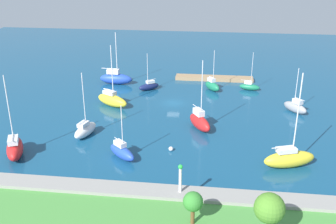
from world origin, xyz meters
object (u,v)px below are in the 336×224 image
harbor_beacon (180,176)px  sailboat_yellow_far_south (112,100)px  sailboat_yellow_near_pier (289,158)px  mooring_buoy_white (171,149)px  sailboat_gray_mid_basin (295,107)px  pier_dock (214,78)px  sailboat_red_off_beacon (200,121)px  sailboat_white_east_end (85,130)px  sailboat_red_along_channel (15,148)px  sailboat_blue_outer_mooring (116,78)px  sailboat_navy_lone_north (149,86)px  sailboat_green_lone_south (212,86)px  sailboat_green_by_breakwater (249,86)px  park_tree_center (193,202)px  park_tree_west (269,208)px  sailboat_blue_west_end (122,152)px

harbor_beacon → sailboat_yellow_far_south: (16.74, -31.15, -2.40)m
sailboat_yellow_near_pier → mooring_buoy_white: (17.32, -2.74, -1.02)m
sailboat_gray_mid_basin → mooring_buoy_white: size_ratio=12.40×
pier_dock → sailboat_red_off_beacon: bearing=86.2°
sailboat_white_east_end → mooring_buoy_white: 15.36m
sailboat_red_along_channel → sailboat_blue_outer_mooring: size_ratio=1.05×
sailboat_red_along_channel → sailboat_white_east_end: size_ratio=1.16×
harbor_beacon → sailboat_white_east_end: (17.65, -17.10, -2.65)m
harbor_beacon → sailboat_red_along_channel: sailboat_red_along_channel is taller
sailboat_yellow_far_south → sailboat_red_off_beacon: 20.05m
mooring_buoy_white → sailboat_red_off_beacon: bearing=-114.4°
pier_dock → sailboat_red_along_channel: sailboat_red_along_channel is taller
sailboat_navy_lone_north → sailboat_red_off_beacon: bearing=83.1°
sailboat_yellow_far_south → sailboat_gray_mid_basin: bearing=31.2°
sailboat_white_east_end → sailboat_yellow_far_south: (-0.92, -14.05, 0.25)m
sailboat_yellow_near_pier → sailboat_green_lone_south: 34.82m
mooring_buoy_white → sailboat_navy_lone_north: bearing=-73.6°
pier_dock → mooring_buoy_white: (5.95, 38.01, -0.06)m
sailboat_green_by_breakwater → sailboat_blue_outer_mooring: (30.78, -0.55, 0.60)m
sailboat_green_by_breakwater → sailboat_blue_outer_mooring: 30.79m
sailboat_gray_mid_basin → sailboat_blue_outer_mooring: (38.65, -13.01, 0.31)m
sailboat_yellow_near_pier → sailboat_yellow_far_south: size_ratio=1.13×
park_tree_center → mooring_buoy_white: bearing=-76.1°
sailboat_green_by_breakwater → park_tree_west: bearing=-79.1°
sailboat_blue_west_end → sailboat_red_off_beacon: 16.24m
pier_dock → sailboat_yellow_far_south: sailboat_yellow_far_south is taller
sailboat_yellow_near_pier → sailboat_gray_mid_basin: (-4.49, -21.63, -0.25)m
park_tree_west → mooring_buoy_white: 24.64m
sailboat_gray_mid_basin → sailboat_navy_lone_north: (30.22, -9.72, -0.24)m
sailboat_yellow_near_pier → sailboat_white_east_end: size_ratio=1.28×
harbor_beacon → park_tree_center: (-1.88, 5.32, 0.18)m
harbor_beacon → sailboat_blue_outer_mooring: size_ratio=0.31×
pier_dock → park_tree_west: size_ratio=3.26×
park_tree_west → sailboat_blue_west_end: 26.43m
pier_dock → sailboat_red_off_beacon: (1.96, 29.20, 1.02)m
mooring_buoy_white → sailboat_red_along_channel: bearing=11.6°
sailboat_blue_outer_mooring → mooring_buoy_white: (-16.83, 31.90, -1.08)m
sailboat_white_east_end → sailboat_yellow_far_south: bearing=10.0°
sailboat_white_east_end → sailboat_green_by_breakwater: bearing=-32.4°
park_tree_west → sailboat_red_off_beacon: bearing=-74.4°
sailboat_red_along_channel → park_tree_west: bearing=-138.4°
pier_dock → sailboat_green_by_breakwater: bearing=140.2°
sailboat_green_lone_south → park_tree_center: bearing=-37.0°
sailboat_green_by_breakwater → sailboat_blue_outer_mooring: sailboat_blue_outer_mooring is taller
park_tree_center → sailboat_red_off_beacon: (0.64, -27.57, -2.49)m
sailboat_navy_lone_north → sailboat_green_lone_south: (-14.08, -1.46, 0.24)m
sailboat_navy_lone_north → sailboat_yellow_near_pier: bearing=90.5°
park_tree_west → sailboat_green_by_breakwater: size_ratio=0.66×
sailboat_red_along_channel → sailboat_yellow_far_south: 24.18m
sailboat_red_along_channel → sailboat_navy_lone_north: size_ratio=1.52×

